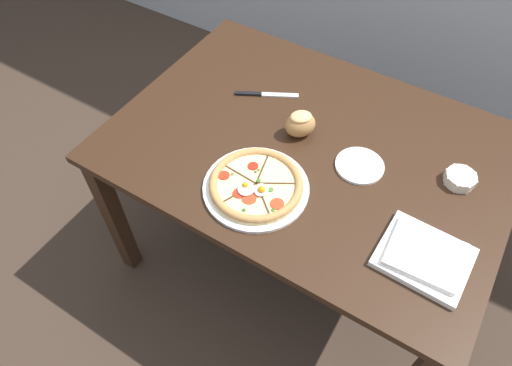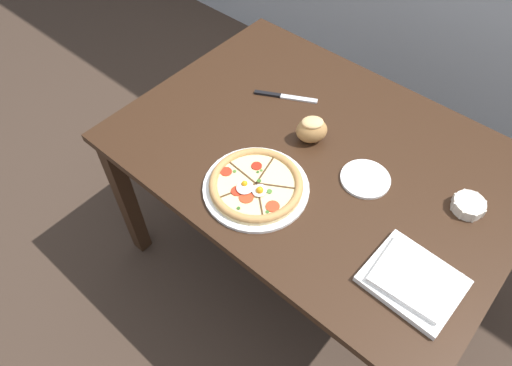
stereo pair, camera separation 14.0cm
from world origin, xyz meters
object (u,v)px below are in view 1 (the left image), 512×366
dining_table (307,162)px  napkin_folded (424,256)px  side_saucer (360,166)px  ramekin_bowl (460,179)px  bread_piece_near (300,124)px  knife_main (266,94)px  pizza (256,185)px

dining_table → napkin_folded: (0.47, -0.23, 0.11)m
napkin_folded → side_saucer: (-0.29, 0.22, -0.01)m
ramekin_bowl → bread_piece_near: size_ratio=0.78×
dining_table → napkin_folded: size_ratio=5.33×
bread_piece_near → napkin_folded: bearing=-25.3°
ramekin_bowl → bread_piece_near: bread_piece_near is taller
dining_table → side_saucer: size_ratio=8.35×
side_saucer → dining_table: bearing=178.1°
knife_main → side_saucer: same height
napkin_folded → side_saucer: bearing=142.6°
pizza → knife_main: bearing=117.0°
dining_table → bread_piece_near: 0.15m
bread_piece_near → side_saucer: size_ratio=0.82×
ramekin_bowl → napkin_folded: bearing=-90.8°
dining_table → side_saucer: bearing=-1.9°
dining_table → ramekin_bowl: (0.48, 0.10, 0.11)m
pizza → napkin_folded: pizza is taller
napkin_folded → bread_piece_near: bread_piece_near is taller
dining_table → ramekin_bowl: size_ratio=13.05×
knife_main → side_saucer: 0.46m
dining_table → knife_main: knife_main is taller
dining_table → knife_main: 0.30m
dining_table → bread_piece_near: bread_piece_near is taller
napkin_folded → knife_main: 0.81m
pizza → napkin_folded: bearing=3.8°
pizza → ramekin_bowl: (0.53, 0.36, -0.00)m
bread_piece_near → side_saucer: (0.24, -0.03, -0.04)m
bread_piece_near → knife_main: bread_piece_near is taller
ramekin_bowl → bread_piece_near: bearing=-171.7°
bread_piece_near → dining_table: bearing=-23.0°
side_saucer → napkin_folded: bearing=-37.4°
bread_piece_near → side_saucer: 0.24m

